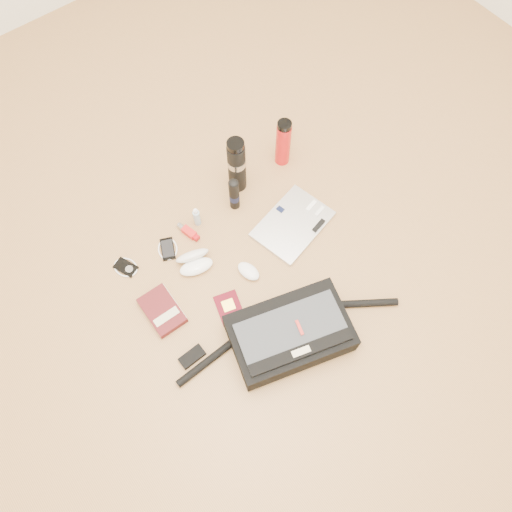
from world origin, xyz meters
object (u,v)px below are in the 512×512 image
thermos_black (237,165)px  laptop (293,224)px  thermos_red (283,143)px  messenger_bag (289,334)px  book (162,310)px

thermos_black → laptop: bearing=-78.5°
thermos_black → thermos_red: (0.25, -0.01, -0.03)m
messenger_bag → laptop: messenger_bag is taller
thermos_red → book: bearing=-161.3°
book → thermos_black: (0.60, 0.30, 0.14)m
messenger_bag → thermos_black: thermos_black is taller
messenger_bag → thermos_red: (0.52, 0.68, 0.07)m
thermos_black → thermos_red: 0.25m
laptop → book: size_ratio=1.91×
messenger_bag → book: (-0.33, 0.39, -0.04)m
book → thermos_black: bearing=28.2°
thermos_black → book: bearing=-153.4°
laptop → thermos_black: thermos_black is taller
messenger_bag → book: messenger_bag is taller
thermos_red → laptop: bearing=-121.1°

